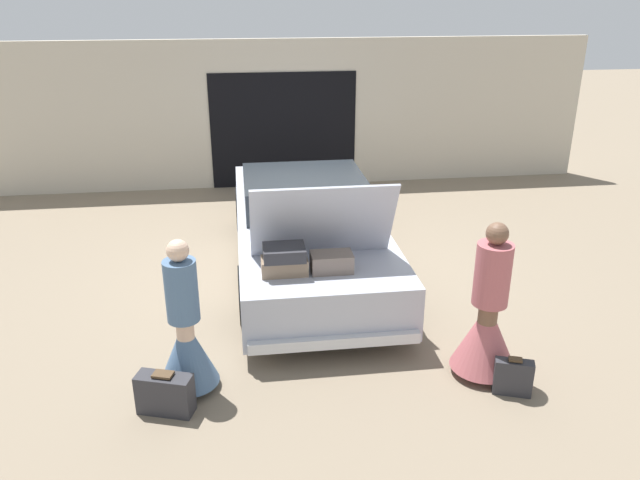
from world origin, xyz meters
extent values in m
plane|color=#7F705B|center=(0.00, 0.00, 0.00)|extent=(40.00, 40.00, 0.00)
cube|color=beige|center=(0.00, 3.96, 1.40)|extent=(12.00, 0.12, 2.80)
cube|color=black|center=(0.00, 3.89, 1.10)|extent=(2.80, 0.02, 2.20)
cube|color=#B2B7C6|center=(0.00, 0.00, 0.49)|extent=(1.90, 4.98, 0.62)
cube|color=#1E2328|center=(0.00, 0.30, 1.02)|extent=(1.68, 1.59, 0.44)
cylinder|color=black|center=(-0.88, 1.54, 0.35)|extent=(0.18, 0.71, 0.71)
cylinder|color=black|center=(0.88, 1.54, 0.35)|extent=(0.18, 0.71, 0.71)
cylinder|color=black|center=(-0.88, -1.49, 0.35)|extent=(0.18, 0.71, 0.71)
cylinder|color=black|center=(0.88, -1.49, 0.35)|extent=(0.18, 0.71, 0.71)
cube|color=silver|center=(0.00, -2.53, 0.28)|extent=(1.81, 0.10, 0.12)
cube|color=#B2B7C6|center=(0.00, -1.60, 1.27)|extent=(1.62, 0.49, 0.95)
cube|color=#8C7259|center=(-0.46, -1.90, 0.89)|extent=(0.50, 0.28, 0.18)
cube|color=#75665B|center=(0.06, -1.90, 0.91)|extent=(0.45, 0.28, 0.21)
cube|color=#2D2D33|center=(-0.46, -1.90, 1.05)|extent=(0.45, 0.36, 0.14)
cylinder|color=beige|center=(-1.49, -2.72, 0.39)|extent=(0.17, 0.17, 0.77)
cone|color=slate|center=(-1.49, -2.72, 0.42)|extent=(0.59, 0.59, 0.69)
cylinder|color=slate|center=(-1.49, -2.72, 1.08)|extent=(0.31, 0.31, 0.61)
sphere|color=beige|center=(-1.49, -2.72, 1.49)|extent=(0.21, 0.21, 0.21)
cylinder|color=brown|center=(1.49, -2.86, 0.40)|extent=(0.19, 0.19, 0.80)
cone|color=#B25B60|center=(1.49, -2.86, 0.44)|extent=(0.67, 0.67, 0.72)
cylinder|color=#B25B60|center=(1.49, -2.86, 1.12)|extent=(0.35, 0.35, 0.64)
sphere|color=brown|center=(1.49, -2.86, 1.55)|extent=(0.22, 0.22, 0.22)
cube|color=#2D2D33|center=(-1.68, -3.08, 0.20)|extent=(0.56, 0.36, 0.39)
cube|color=#4C3823|center=(-1.68, -3.08, 0.41)|extent=(0.21, 0.17, 0.02)
cube|color=#2D2D33|center=(1.64, -3.24, 0.18)|extent=(0.39, 0.25, 0.37)
cube|color=#4C3823|center=(1.64, -3.24, 0.39)|extent=(0.15, 0.12, 0.02)
camera|label=1|loc=(-0.90, -8.03, 3.72)|focal=35.00mm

